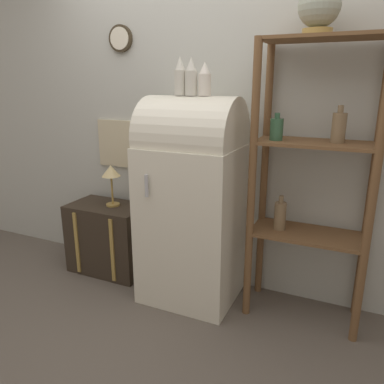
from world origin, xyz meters
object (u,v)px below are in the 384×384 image
(vase_left, at_px, (180,77))
(vase_center, at_px, (192,78))
(suitcase_trunk, at_px, (109,238))
(desk_lamp, at_px, (111,174))
(vase_right, at_px, (205,80))
(globe, at_px, (319,8))
(refrigerator, at_px, (192,198))

(vase_left, relative_size, vase_center, 1.04)
(suitcase_trunk, bearing_deg, vase_left, -5.81)
(desk_lamp, bearing_deg, vase_right, -5.12)
(vase_center, relative_size, desk_lamp, 0.71)
(vase_center, bearing_deg, vase_right, 8.49)
(desk_lamp, bearing_deg, globe, 0.28)
(vase_center, height_order, vase_right, vase_center)
(suitcase_trunk, bearing_deg, refrigerator, -4.25)
(vase_left, height_order, desk_lamp, vase_left)
(refrigerator, xyz_separation_m, desk_lamp, (-0.75, 0.07, 0.08))
(refrigerator, xyz_separation_m, suitcase_trunk, (-0.80, 0.06, -0.47))
(desk_lamp, bearing_deg, suitcase_trunk, -163.30)
(vase_right, bearing_deg, vase_center, -171.51)
(globe, height_order, vase_right, globe)
(vase_right, bearing_deg, globe, 7.14)
(globe, relative_size, vase_right, 1.33)
(vase_left, xyz_separation_m, vase_center, (0.08, 0.00, -0.00))
(desk_lamp, bearing_deg, vase_left, -7.53)
(refrigerator, distance_m, globe, 1.41)
(globe, bearing_deg, refrigerator, -173.74)
(suitcase_trunk, relative_size, globe, 2.31)
(vase_left, height_order, vase_center, vase_left)
(globe, bearing_deg, vase_right, -172.86)
(refrigerator, xyz_separation_m, vase_left, (-0.08, -0.01, 0.82))
(suitcase_trunk, relative_size, vase_right, 3.06)
(vase_left, relative_size, desk_lamp, 0.74)
(suitcase_trunk, distance_m, desk_lamp, 0.56)
(refrigerator, relative_size, suitcase_trunk, 2.29)
(vase_center, height_order, desk_lamp, vase_center)
(suitcase_trunk, xyz_separation_m, globe, (1.55, 0.02, 1.67))
(refrigerator, relative_size, globe, 5.29)
(globe, distance_m, desk_lamp, 1.87)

